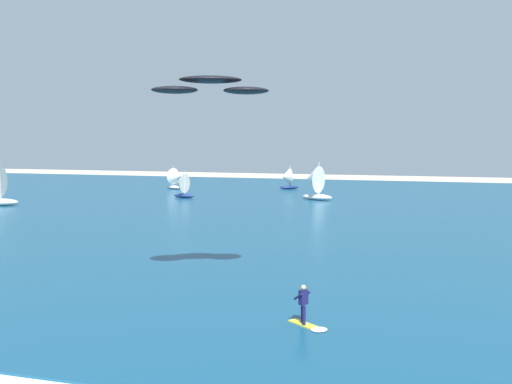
% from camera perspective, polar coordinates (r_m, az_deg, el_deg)
% --- Properties ---
extents(ocean, '(160.00, 90.00, 0.10)m').
position_cam_1_polar(ocean, '(61.60, 8.20, -1.91)').
color(ocean, navy).
rests_on(ocean, ground).
extents(kitesurfer, '(1.91, 1.61, 1.67)m').
position_cam_1_polar(kitesurfer, '(24.49, 4.94, -11.50)').
color(kitesurfer, yellow).
rests_on(kitesurfer, ocean).
extents(kite, '(6.14, 4.05, 0.89)m').
position_cam_1_polar(kite, '(29.71, -4.45, 10.27)').
color(kite, black).
extents(sailboat_far_left, '(4.17, 3.69, 4.69)m').
position_cam_1_polar(sailboat_far_left, '(72.21, 5.61, 0.94)').
color(sailboat_far_left, white).
rests_on(sailboat_far_left, ocean).
extents(sailboat_near_shore, '(3.11, 2.82, 3.45)m').
position_cam_1_polar(sailboat_near_shore, '(86.73, 2.99, 1.33)').
color(sailboat_near_shore, navy).
rests_on(sailboat_near_shore, ocean).
extents(sailboat_far_right, '(3.03, 2.62, 3.46)m').
position_cam_1_polar(sailboat_far_right, '(74.82, -7.30, 0.65)').
color(sailboat_far_right, navy).
rests_on(sailboat_far_right, ocean).
extents(sailboat_leading, '(3.08, 2.76, 3.47)m').
position_cam_1_polar(sailboat_leading, '(87.14, -7.82, 1.31)').
color(sailboat_leading, silver).
rests_on(sailboat_leading, ocean).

